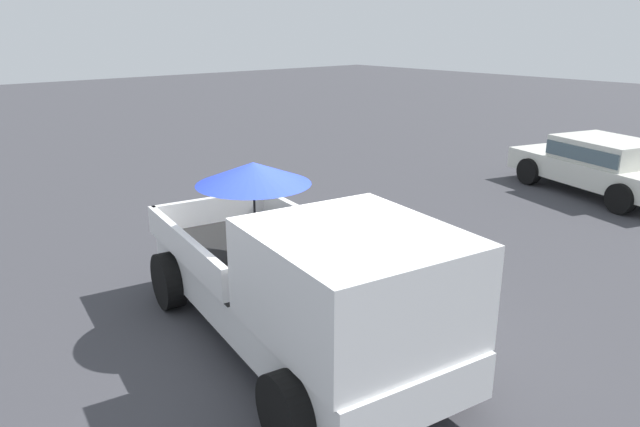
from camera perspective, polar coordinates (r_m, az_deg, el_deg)
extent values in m
plane|color=#38383D|center=(7.67, -2.92, -12.20)|extent=(80.00, 80.00, 0.00)
cylinder|color=black|center=(6.75, 12.03, -13.15)|extent=(0.83, 0.40, 0.80)
cylinder|color=black|center=(5.76, -3.15, -18.69)|extent=(0.83, 0.40, 0.80)
cylinder|color=black|center=(9.30, -2.86, -3.89)|extent=(0.83, 0.40, 0.80)
cylinder|color=black|center=(8.62, -14.42, -6.28)|extent=(0.83, 0.40, 0.80)
cube|color=white|center=(7.40, -2.98, -8.37)|extent=(5.22, 2.57, 0.50)
cube|color=white|center=(5.98, 3.39, -6.58)|extent=(2.37, 2.17, 1.08)
cube|color=#4C606B|center=(5.19, 9.81, -8.35)|extent=(0.33, 1.71, 0.64)
cube|color=black|center=(8.23, -6.87, -3.57)|extent=(3.06, 2.26, 0.06)
cube|color=white|center=(8.55, -1.34, -0.99)|extent=(2.78, 0.54, 0.40)
cube|color=white|center=(7.84, -13.04, -3.22)|extent=(2.78, 0.54, 0.40)
cube|color=white|center=(9.34, -10.43, 0.34)|extent=(0.39, 1.83, 0.40)
ellipsoid|color=olive|center=(7.62, -6.94, -3.01)|extent=(0.72, 0.42, 0.52)
sphere|color=olive|center=(7.26, -6.04, -1.37)|extent=(0.32, 0.32, 0.28)
cone|color=olive|center=(7.25, -5.50, -0.21)|extent=(0.10, 0.10, 0.12)
cone|color=olive|center=(7.18, -6.65, -0.42)|extent=(0.10, 0.10, 0.12)
cylinder|color=black|center=(7.66, -6.30, -0.72)|extent=(0.03, 0.03, 1.07)
cone|color=#1E33B7|center=(7.48, -6.47, 3.90)|extent=(1.68, 1.68, 0.28)
cylinder|color=black|center=(15.76, 19.55, 3.86)|extent=(0.70, 0.40, 0.66)
cylinder|color=black|center=(17.01, 23.89, 4.32)|extent=(0.70, 0.40, 0.66)
cylinder|color=black|center=(14.01, 27.04, 1.29)|extent=(0.70, 0.40, 0.66)
cube|color=silver|center=(15.45, 25.42, 3.74)|extent=(4.62, 2.91, 0.52)
cube|color=silver|center=(15.29, 25.95, 5.46)|extent=(2.47, 2.13, 0.56)
cube|color=#4C606B|center=(15.29, 25.95, 5.46)|extent=(2.43, 2.19, 0.32)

